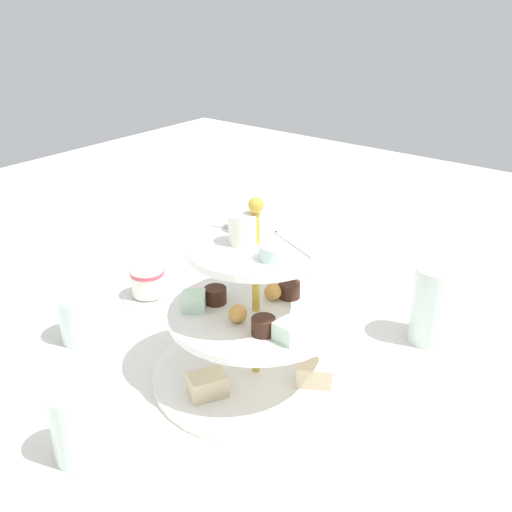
{
  "coord_description": "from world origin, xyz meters",
  "views": [
    {
      "loc": [
        -0.44,
        0.56,
        0.51
      ],
      "look_at": [
        0.0,
        0.0,
        0.18
      ],
      "focal_mm": 43.13,
      "sensor_mm": 36.0,
      "label": 1
    }
  ],
  "objects_px": {
    "tiered_serving_stand": "(256,326)",
    "water_glass_tall_right": "(434,304)",
    "teacup_with_saucer": "(148,284)",
    "butter_knife_right": "(278,271)",
    "water_glass_mid_back": "(77,424)",
    "water_glass_short_left": "(81,318)"
  },
  "relations": [
    {
      "from": "butter_knife_right",
      "to": "water_glass_mid_back",
      "type": "height_order",
      "value": "water_glass_mid_back"
    },
    {
      "from": "teacup_with_saucer",
      "to": "butter_knife_right",
      "type": "height_order",
      "value": "teacup_with_saucer"
    },
    {
      "from": "teacup_with_saucer",
      "to": "butter_knife_right",
      "type": "bearing_deg",
      "value": -118.37
    },
    {
      "from": "tiered_serving_stand",
      "to": "water_glass_mid_back",
      "type": "distance_m",
      "value": 0.26
    },
    {
      "from": "water_glass_tall_right",
      "to": "water_glass_mid_back",
      "type": "relative_size",
      "value": 1.34
    },
    {
      "from": "tiered_serving_stand",
      "to": "water_glass_short_left",
      "type": "height_order",
      "value": "tiered_serving_stand"
    },
    {
      "from": "water_glass_tall_right",
      "to": "teacup_with_saucer",
      "type": "relative_size",
      "value": 1.35
    },
    {
      "from": "water_glass_short_left",
      "to": "water_glass_mid_back",
      "type": "xyz_separation_m",
      "value": [
        -0.2,
        0.16,
        0.01
      ]
    },
    {
      "from": "tiered_serving_stand",
      "to": "water_glass_mid_back",
      "type": "height_order",
      "value": "tiered_serving_stand"
    },
    {
      "from": "tiered_serving_stand",
      "to": "teacup_with_saucer",
      "type": "height_order",
      "value": "tiered_serving_stand"
    },
    {
      "from": "water_glass_tall_right",
      "to": "water_glass_short_left",
      "type": "height_order",
      "value": "water_glass_tall_right"
    },
    {
      "from": "teacup_with_saucer",
      "to": "butter_knife_right",
      "type": "distance_m",
      "value": 0.25
    },
    {
      "from": "water_glass_short_left",
      "to": "water_glass_mid_back",
      "type": "distance_m",
      "value": 0.26
    },
    {
      "from": "tiered_serving_stand",
      "to": "water_glass_mid_back",
      "type": "bearing_deg",
      "value": 75.37
    },
    {
      "from": "tiered_serving_stand",
      "to": "water_glass_tall_right",
      "type": "bearing_deg",
      "value": -122.08
    },
    {
      "from": "teacup_with_saucer",
      "to": "water_glass_mid_back",
      "type": "relative_size",
      "value": 0.99
    },
    {
      "from": "water_glass_tall_right",
      "to": "teacup_with_saucer",
      "type": "height_order",
      "value": "water_glass_tall_right"
    },
    {
      "from": "water_glass_tall_right",
      "to": "butter_knife_right",
      "type": "height_order",
      "value": "water_glass_tall_right"
    },
    {
      "from": "tiered_serving_stand",
      "to": "teacup_with_saucer",
      "type": "relative_size",
      "value": 3.18
    },
    {
      "from": "tiered_serving_stand",
      "to": "butter_knife_right",
      "type": "distance_m",
      "value": 0.34
    },
    {
      "from": "water_glass_short_left",
      "to": "teacup_with_saucer",
      "type": "bearing_deg",
      "value": -82.56
    },
    {
      "from": "teacup_with_saucer",
      "to": "butter_knife_right",
      "type": "xyz_separation_m",
      "value": [
        -0.12,
        -0.22,
        -0.02
      ]
    }
  ]
}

